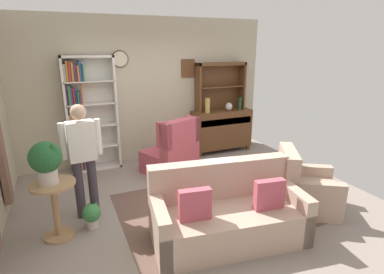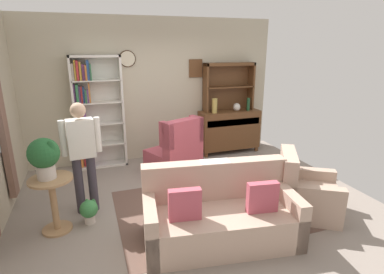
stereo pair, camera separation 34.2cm
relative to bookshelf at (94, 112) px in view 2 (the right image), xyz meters
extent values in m
cube|color=gray|center=(1.22, -1.94, -1.08)|extent=(5.40, 4.60, 0.02)
cube|color=#BCB299|center=(1.22, 0.19, 0.33)|extent=(5.00, 0.06, 2.80)
cylinder|color=beige|center=(0.69, 0.14, 0.95)|extent=(0.28, 0.03, 0.28)
torus|color=#382314|center=(0.69, 0.14, 0.95)|extent=(0.31, 0.02, 0.31)
cube|color=brown|center=(2.06, 0.14, 0.74)|extent=(0.28, 0.03, 0.36)
cube|color=#7F5B4C|center=(-1.22, -1.27, 0.28)|extent=(0.08, 0.24, 2.30)
cube|color=brown|center=(1.42, -2.24, -1.07)|extent=(2.60, 1.97, 0.01)
cube|color=silver|center=(-0.34, -0.01, -0.02)|extent=(0.04, 0.30, 2.10)
cube|color=silver|center=(0.52, -0.01, -0.02)|extent=(0.04, 0.30, 2.10)
cube|color=silver|center=(0.09, -0.01, 1.01)|extent=(0.90, 0.30, 0.04)
cube|color=silver|center=(0.09, -0.01, -1.05)|extent=(0.90, 0.30, 0.04)
cube|color=silver|center=(0.09, 0.13, -0.02)|extent=(0.90, 0.01, 2.10)
cube|color=silver|center=(0.09, -0.01, -0.63)|extent=(0.86, 0.30, 0.02)
cube|color=#CC7233|center=(-0.30, -0.03, -0.86)|extent=(0.04, 0.19, 0.31)
cube|color=#B22D33|center=(-0.25, -0.03, -0.85)|extent=(0.04, 0.15, 0.34)
cube|color=gray|center=(-0.20, -0.03, -0.87)|extent=(0.04, 0.22, 0.29)
cube|color=#CC7233|center=(-0.16, -0.03, -0.90)|extent=(0.03, 0.11, 0.25)
cube|color=#723F7F|center=(-0.12, -0.03, -0.85)|extent=(0.04, 0.23, 0.33)
cube|color=silver|center=(0.09, -0.01, -0.22)|extent=(0.86, 0.30, 0.02)
cube|color=#B22D33|center=(-0.31, -0.03, -0.49)|extent=(0.03, 0.10, 0.25)
cube|color=gray|center=(-0.27, -0.03, -0.45)|extent=(0.03, 0.18, 0.33)
cube|color=#B22D33|center=(-0.23, -0.03, -0.48)|extent=(0.04, 0.19, 0.28)
cube|color=#337247|center=(-0.19, -0.03, -0.46)|extent=(0.03, 0.13, 0.31)
cube|color=silver|center=(0.09, -0.01, 0.18)|extent=(0.86, 0.30, 0.02)
cube|color=gray|center=(-0.31, -0.03, -0.09)|extent=(0.04, 0.18, 0.23)
cube|color=#CC7233|center=(-0.27, -0.03, -0.03)|extent=(0.03, 0.21, 0.36)
cube|color=#CC7233|center=(-0.22, -0.03, -0.04)|extent=(0.04, 0.12, 0.34)
cube|color=#723F7F|center=(-0.17, -0.03, -0.05)|extent=(0.04, 0.12, 0.32)
cube|color=silver|center=(0.09, -0.01, 0.59)|extent=(0.86, 0.30, 0.02)
cube|color=#723F7F|center=(-0.31, -0.03, 0.36)|extent=(0.03, 0.11, 0.34)
cube|color=#337247|center=(-0.26, -0.03, 0.36)|extent=(0.04, 0.19, 0.34)
cube|color=#723F7F|center=(-0.22, -0.03, 0.34)|extent=(0.03, 0.14, 0.29)
cube|color=#B22D33|center=(-0.19, -0.03, 0.34)|extent=(0.02, 0.17, 0.30)
cube|color=#284C8C|center=(-0.16, -0.03, 0.34)|extent=(0.03, 0.13, 0.29)
cube|color=#337247|center=(-0.12, -0.03, 0.31)|extent=(0.03, 0.19, 0.23)
cube|color=#723F7F|center=(-0.09, -0.03, 0.31)|extent=(0.02, 0.13, 0.23)
cube|color=#CC7233|center=(-0.06, -0.03, 0.37)|extent=(0.02, 0.12, 0.35)
cube|color=gray|center=(-0.30, -0.03, 0.75)|extent=(0.04, 0.17, 0.30)
cube|color=gold|center=(-0.26, -0.03, 0.77)|extent=(0.03, 0.16, 0.35)
cube|color=#B22D33|center=(-0.22, -0.03, 0.77)|extent=(0.04, 0.20, 0.35)
cube|color=gold|center=(-0.17, -0.03, 0.76)|extent=(0.04, 0.13, 0.32)
cube|color=#723F7F|center=(-0.12, -0.03, 0.73)|extent=(0.04, 0.10, 0.28)
cube|color=#CC7233|center=(-0.08, -0.03, 0.73)|extent=(0.03, 0.22, 0.27)
cube|color=#284C8C|center=(-0.04, -0.03, 0.77)|extent=(0.04, 0.18, 0.35)
cube|color=#337247|center=(0.00, -0.03, 0.74)|extent=(0.02, 0.23, 0.29)
cube|color=brown|center=(2.76, -0.08, -0.56)|extent=(1.30, 0.45, 0.82)
cube|color=brown|center=(2.16, -0.26, -1.02)|extent=(0.06, 0.06, 0.10)
cube|color=brown|center=(3.36, -0.26, -1.02)|extent=(0.06, 0.06, 0.10)
cube|color=brown|center=(2.16, 0.09, -1.02)|extent=(0.06, 0.06, 0.10)
cube|color=brown|center=(3.36, 0.09, -1.02)|extent=(0.06, 0.06, 0.10)
cube|color=#492C18|center=(2.76, -0.30, -0.35)|extent=(1.20, 0.01, 0.14)
cube|color=brown|center=(2.23, 0.00, 0.35)|extent=(0.04, 0.26, 1.00)
cube|color=brown|center=(3.29, 0.00, 0.35)|extent=(0.04, 0.26, 1.00)
cube|color=brown|center=(2.76, 0.00, 0.82)|extent=(1.10, 0.26, 0.06)
cube|color=brown|center=(2.76, 0.00, 0.35)|extent=(1.06, 0.26, 0.02)
cube|color=brown|center=(2.76, 0.12, 0.35)|extent=(1.10, 0.01, 1.00)
cylinder|color=tan|center=(2.37, -0.16, 0.00)|extent=(0.11, 0.11, 0.30)
ellipsoid|color=beige|center=(2.89, -0.15, -0.06)|extent=(0.15, 0.15, 0.17)
cylinder|color=#194223|center=(3.15, -0.17, -0.01)|extent=(0.07, 0.07, 0.27)
cube|color=tan|center=(1.25, -2.98, -0.86)|extent=(1.91, 1.11, 0.42)
cube|color=tan|center=(1.30, -2.66, -0.41)|extent=(1.81, 0.46, 0.48)
cube|color=tan|center=(0.43, -2.86, -0.77)|extent=(0.26, 0.86, 0.60)
cube|color=tan|center=(2.07, -3.10, -0.77)|extent=(0.26, 0.86, 0.60)
cube|color=#B74C5B|center=(0.79, -3.03, -0.47)|extent=(0.37, 0.15, 0.36)
cube|color=#B74C5B|center=(1.68, -3.17, -0.47)|extent=(0.37, 0.15, 0.36)
cube|color=white|center=(1.30, -2.66, -0.17)|extent=(0.38, 0.23, 0.00)
cube|color=tan|center=(2.66, -2.80, -0.87)|extent=(1.06, 1.05, 0.40)
cube|color=tan|center=(2.40, -2.65, -0.43)|extent=(0.55, 0.73, 0.48)
cube|color=tan|center=(2.50, -3.06, -0.79)|extent=(0.74, 0.53, 0.55)
cube|color=tan|center=(2.82, -2.55, -0.79)|extent=(0.74, 0.53, 0.55)
cube|color=#B74C5B|center=(1.29, -0.77, -0.86)|extent=(1.03, 1.04, 0.42)
cube|color=#B74C5B|center=(1.41, -1.04, -0.33)|extent=(0.80, 0.49, 0.63)
cube|color=#B74C5B|center=(1.70, -0.87, -0.24)|extent=(0.20, 0.30, 0.44)
cube|color=#B74C5B|center=(1.08, -1.14, -0.24)|extent=(0.20, 0.30, 0.44)
cylinder|color=#A87F56|center=(-0.62, -2.09, -0.36)|extent=(0.52, 0.52, 0.03)
cylinder|color=#A87F56|center=(-0.62, -2.09, -0.72)|extent=(0.08, 0.08, 0.69)
cylinder|color=#A87F56|center=(-0.62, -2.09, -1.05)|extent=(0.36, 0.36, 0.03)
cylinder|color=beige|center=(-0.66, -2.08, -0.26)|extent=(0.22, 0.22, 0.17)
sphere|color=#235B2D|center=(-0.66, -2.08, -0.03)|extent=(0.37, 0.37, 0.37)
ellipsoid|color=#235B2D|center=(-0.56, -2.17, 0.02)|extent=(0.11, 0.06, 0.26)
ellipsoid|color=#235B2D|center=(-0.56, -2.17, 0.02)|extent=(0.11, 0.06, 0.26)
cylinder|color=beige|center=(-0.22, -2.06, -1.01)|extent=(0.14, 0.14, 0.11)
sphere|color=#387F42|center=(-0.22, -2.06, -0.86)|extent=(0.23, 0.23, 0.23)
ellipsoid|color=#387F42|center=(-0.16, -2.01, -0.84)|extent=(0.07, 0.04, 0.16)
ellipsoid|color=#387F42|center=(-0.24, -1.98, -0.84)|extent=(0.07, 0.04, 0.16)
cylinder|color=#38333D|center=(-0.33, -1.73, -0.66)|extent=(0.13, 0.13, 0.82)
cylinder|color=#38333D|center=(-0.15, -1.71, -0.66)|extent=(0.13, 0.13, 0.82)
cube|color=silver|center=(-0.24, -1.72, 0.01)|extent=(0.36, 0.23, 0.52)
sphere|color=tan|center=(-0.24, -1.72, 0.39)|extent=(0.22, 0.22, 0.20)
cylinder|color=silver|center=(-0.45, -1.74, 0.04)|extent=(0.09, 0.09, 0.48)
cylinder|color=silver|center=(-0.02, -1.70, 0.04)|extent=(0.09, 0.09, 0.48)
camera|label=1|loc=(-0.43, -5.73, 1.20)|focal=28.52mm
camera|label=2|loc=(-0.12, -5.86, 1.20)|focal=28.52mm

